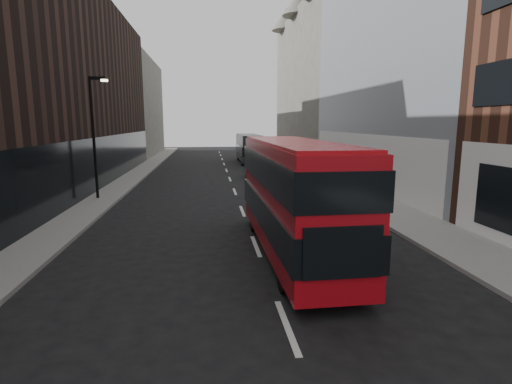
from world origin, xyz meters
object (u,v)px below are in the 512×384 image
object	(u,v)px
car_a	(288,191)
car_c	(270,170)
red_bus	(294,193)
street_lamp	(95,129)
car_b	(255,171)
grey_bus	(249,148)

from	to	relation	value
car_a	car_c	bearing A→B (deg)	83.57
red_bus	car_a	xyz separation A→B (m)	(1.55, 8.67, -1.43)
red_bus	car_c	world-z (taller)	red_bus
car_a	car_c	world-z (taller)	car_a
street_lamp	red_bus	xyz separation A→B (m)	(9.40, -11.05, -1.98)
street_lamp	car_a	size ratio (longest dim) A/B	1.55
street_lamp	red_bus	size ratio (longest dim) A/B	0.71
car_b	car_c	distance (m)	1.76
car_a	car_c	xyz separation A→B (m)	(0.76, 11.40, -0.15)
street_lamp	car_c	xyz separation A→B (m)	(11.72, 9.03, -3.56)
car_b	grey_bus	bearing A→B (deg)	83.91
grey_bus	car_b	distance (m)	13.30
red_bus	grey_bus	bearing A→B (deg)	85.84
red_bus	grey_bus	world-z (taller)	red_bus
car_a	car_b	world-z (taller)	car_a
street_lamp	red_bus	world-z (taller)	street_lamp
car_a	grey_bus	bearing A→B (deg)	86.99
street_lamp	grey_bus	xyz separation A→B (m)	(11.12, 21.23, -2.46)
red_bus	street_lamp	bearing A→B (deg)	129.30
car_a	street_lamp	bearing A→B (deg)	165.16
street_lamp	car_b	distance (m)	13.50
grey_bus	car_a	distance (m)	23.62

